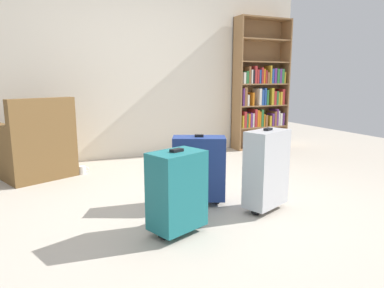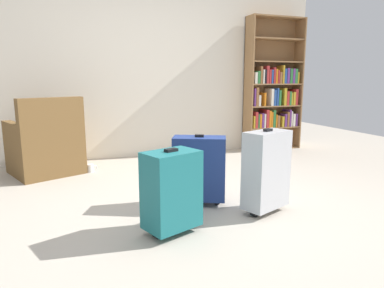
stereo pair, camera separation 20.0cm
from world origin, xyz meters
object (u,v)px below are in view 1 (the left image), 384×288
(suitcase_silver, at_px, (266,168))
(mug, at_px, (82,170))
(armchair, at_px, (36,149))
(bookshelf, at_px, (260,90))
(suitcase_navy_blue, at_px, (199,168))
(suitcase_teal, at_px, (177,190))

(suitcase_silver, bearing_deg, mug, 125.26)
(armchair, height_order, suitcase_silver, armchair)
(bookshelf, bearing_deg, suitcase_navy_blue, -135.49)
(suitcase_teal, bearing_deg, mug, 102.80)
(suitcase_teal, xyz_separation_m, suitcase_silver, (0.84, 0.11, 0.04))
(mug, bearing_deg, armchair, 167.44)
(suitcase_silver, xyz_separation_m, suitcase_navy_blue, (-0.45, 0.37, -0.04))
(suitcase_silver, bearing_deg, suitcase_navy_blue, 140.50)
(bookshelf, xyz_separation_m, mug, (-2.82, -0.51, -0.87))
(bookshelf, relative_size, mug, 16.79)
(armchair, distance_m, suitcase_teal, 2.23)
(suitcase_silver, bearing_deg, armchair, 132.55)
(mug, height_order, suitcase_navy_blue, suitcase_navy_blue)
(mug, xyz_separation_m, suitcase_teal, (0.44, -1.92, 0.28))
(mug, distance_m, suitcase_silver, 2.24)
(suitcase_teal, bearing_deg, suitcase_silver, 7.57)
(armchair, height_order, mug, armchair)
(bookshelf, height_order, suitcase_navy_blue, bookshelf)
(armchair, distance_m, mug, 0.56)
(mug, bearing_deg, bookshelf, 10.25)
(bookshelf, xyz_separation_m, suitcase_teal, (-2.38, -2.43, -0.59))
(armchair, bearing_deg, suitcase_silver, -47.45)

